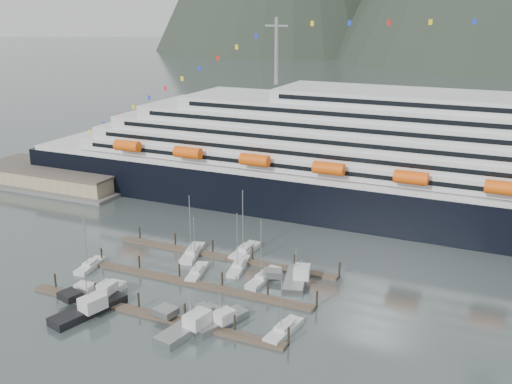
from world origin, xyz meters
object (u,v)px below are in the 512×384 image
cruise_ship (436,173)px  trawler_d (220,320)px  sailboat_e (193,253)px  sailboat_g (239,266)px  trawler_b (102,293)px  sailboat_h (284,331)px  warehouse (56,178)px  sailboat_d (264,278)px  sailboat_f (245,251)px  trawler_c (190,324)px  sailboat_b (197,273)px  sailboat_a (90,266)px  trawler_e (295,279)px  trawler_a (88,308)px

cruise_ship → trawler_d: cruise_ship is taller
sailboat_e → trawler_d: size_ratio=1.28×
sailboat_g → trawler_b: bearing=130.6°
cruise_ship → sailboat_h: 63.38m
cruise_ship → sailboat_g: bearing=-125.5°
warehouse → trawler_b: 75.07m
sailboat_d → sailboat_g: (-6.52, 2.79, -0.00)m
sailboat_e → sailboat_h: bearing=-140.1°
sailboat_f → trawler_b: 31.53m
trawler_c → trawler_d: 4.80m
sailboat_e → sailboat_g: size_ratio=1.13×
sailboat_b → sailboat_e: sailboat_e is taller
sailboat_a → sailboat_d: size_ratio=0.98×
warehouse → sailboat_h: sailboat_h is taller
sailboat_a → trawler_d: size_ratio=1.16×
cruise_ship → warehouse: bearing=-172.8°
sailboat_b → trawler_e: sailboat_b is taller
trawler_a → trawler_e: (27.17, 24.81, -0.01)m
cruise_ship → sailboat_f: size_ratio=14.57×
sailboat_e → sailboat_h: size_ratio=1.13×
sailboat_a → sailboat_b: bearing=-81.6°
cruise_ship → trawler_b: 79.01m
cruise_ship → sailboat_a: 78.93m
cruise_ship → sailboat_b: (-36.01, -47.94, -11.64)m
trawler_a → sailboat_a: bearing=53.0°
sailboat_d → sailboat_g: sailboat_d is taller
sailboat_d → sailboat_h: (10.53, -16.07, 0.01)m
trawler_a → sailboat_h: bearing=-62.1°
sailboat_b → sailboat_g: 8.39m
trawler_b → trawler_c: bearing=-100.7°
sailboat_b → trawler_b: (-10.19, -15.17, 0.46)m
warehouse → sailboat_a: 61.35m
warehouse → sailboat_a: (45.59, -41.00, -1.84)m
sailboat_f → trawler_a: 35.96m
cruise_ship → trawler_d: size_ratio=19.68×
sailboat_h → trawler_e: 17.90m
trawler_d → cruise_ship: bearing=-0.5°
sailboat_b → trawler_d: 19.55m
sailboat_h → trawler_b: bearing=100.8°
cruise_ship → sailboat_d: bearing=-117.6°
sailboat_a → sailboat_b: 21.29m
sailboat_e → sailboat_f: sailboat_f is taller
warehouse → sailboat_e: bearing=-24.3°
sailboat_a → trawler_c: size_ratio=0.88×
warehouse → trawler_a: size_ratio=3.30×
trawler_b → sailboat_b: bearing=-36.3°
cruise_ship → sailboat_f: 48.80m
trawler_e → sailboat_f: bearing=44.1°
sailboat_e → trawler_e: sailboat_e is taller
sailboat_b → trawler_d: (12.73, -14.83, 0.42)m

